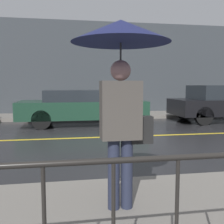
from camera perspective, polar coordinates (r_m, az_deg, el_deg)
ground_plane at (r=7.82m, az=3.86°, el=-5.30°), size 80.00×80.00×0.00m
sidewalk_far at (r=12.45m, az=-1.27°, el=-0.76°), size 28.00×2.00×0.15m
lane_marking at (r=7.82m, az=3.86°, el=-5.28°), size 25.20×0.12×0.01m
building_storefront at (r=13.53m, az=-2.01°, el=9.35°), size 28.00×0.30×4.66m
pedestrian at (r=2.82m, az=2.00°, el=11.23°), size 1.05×1.05×2.05m
car_dark_green at (r=9.99m, az=-6.59°, el=1.19°), size 4.74×1.76×1.33m
car_black at (r=11.81m, az=22.81°, el=1.82°), size 4.20×1.87×1.50m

